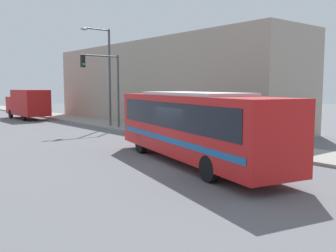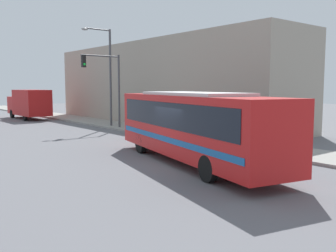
% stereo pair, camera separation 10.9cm
% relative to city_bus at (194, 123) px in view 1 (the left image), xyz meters
% --- Properties ---
extents(ground_plane, '(120.00, 120.00, 0.00)m').
position_rel_city_bus_xyz_m(ground_plane, '(-0.66, 0.25, -1.81)').
color(ground_plane, slate).
extents(sidewalk, '(3.24, 70.00, 0.15)m').
position_rel_city_bus_xyz_m(sidewalk, '(5.46, 20.25, -1.73)').
color(sidewalk, gray).
rests_on(sidewalk, ground_plane).
extents(building_facade, '(6.00, 28.54, 7.27)m').
position_rel_city_bus_xyz_m(building_facade, '(10.08, 15.52, 1.83)').
color(building_facade, '#9E9384').
rests_on(building_facade, ground_plane).
extents(city_bus, '(4.94, 11.36, 3.13)m').
position_rel_city_bus_xyz_m(city_bus, '(0.00, 0.00, 0.00)').
color(city_bus, red).
rests_on(city_bus, ground_plane).
extents(delivery_truck, '(2.37, 7.19, 3.04)m').
position_rel_city_bus_xyz_m(delivery_truck, '(2.06, 27.42, -0.15)').
color(delivery_truck, '#B21919').
rests_on(delivery_truck, ground_plane).
extents(fire_hydrant, '(0.26, 0.34, 0.80)m').
position_rel_city_bus_xyz_m(fire_hydrant, '(4.44, 5.46, -1.26)').
color(fire_hydrant, gold).
rests_on(fire_hydrant, sidewalk).
extents(traffic_light_pole, '(3.28, 0.35, 5.69)m').
position_rel_city_bus_xyz_m(traffic_light_pole, '(3.52, 13.69, 2.22)').
color(traffic_light_pole, '#47474C').
rests_on(traffic_light_pole, sidewalk).
extents(street_lamp, '(2.59, 0.28, 7.84)m').
position_rel_city_bus_xyz_m(street_lamp, '(4.38, 15.17, 2.96)').
color(street_lamp, '#47474C').
rests_on(street_lamp, sidewalk).
extents(pedestrian_near_corner, '(0.34, 0.34, 1.84)m').
position_rel_city_bus_xyz_m(pedestrian_near_corner, '(6.08, 6.67, -0.72)').
color(pedestrian_near_corner, slate).
rests_on(pedestrian_near_corner, sidewalk).
extents(pedestrian_mid_block, '(0.34, 0.34, 1.83)m').
position_rel_city_bus_xyz_m(pedestrian_mid_block, '(5.51, 11.94, -0.72)').
color(pedestrian_mid_block, '#47382D').
rests_on(pedestrian_mid_block, sidewalk).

